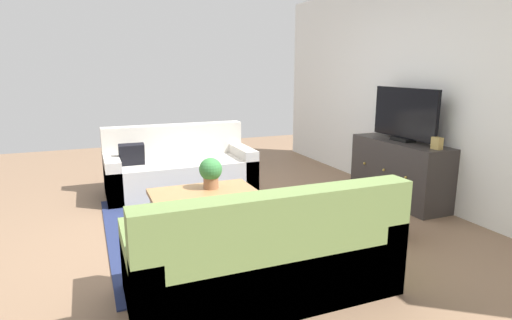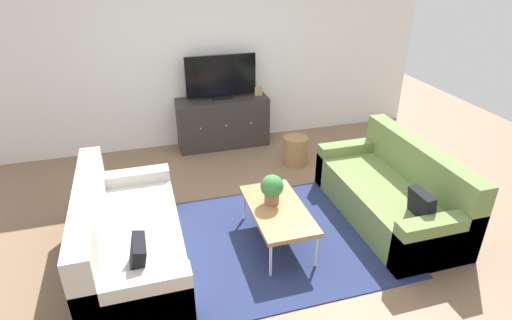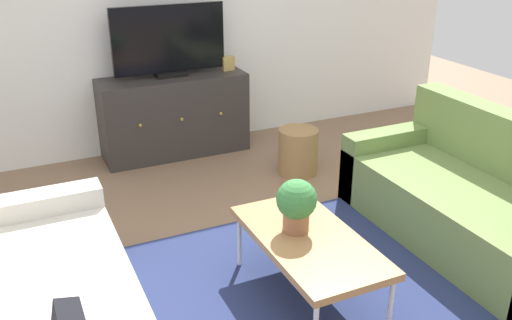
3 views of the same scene
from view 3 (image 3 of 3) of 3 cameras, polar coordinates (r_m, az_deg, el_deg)
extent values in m
plane|color=#84664C|center=(3.50, 2.91, -12.40)|extent=(10.00, 10.00, 0.00)
cube|color=white|center=(5.27, -10.20, 15.47)|extent=(6.40, 0.12, 2.70)
cube|color=navy|center=(3.40, 4.12, -13.65)|extent=(2.50, 1.90, 0.01)
cube|color=beige|center=(3.70, -21.81, -7.17)|extent=(0.87, 0.18, 0.54)
cube|color=olive|center=(4.06, 20.90, -5.25)|extent=(0.87, 1.87, 0.42)
cube|color=olive|center=(4.20, 24.58, -1.62)|extent=(0.20, 1.87, 0.84)
cube|color=olive|center=(4.58, 13.71, -0.11)|extent=(0.87, 0.18, 0.54)
cube|color=#A37547|center=(3.18, 5.41, -8.14)|extent=(0.53, 1.02, 0.04)
cylinder|color=silver|center=(3.09, 13.48, -14.44)|extent=(0.03, 0.03, 0.37)
cylinder|color=silver|center=(3.56, -1.70, -8.22)|extent=(0.03, 0.03, 0.37)
cylinder|color=silver|center=(3.73, 4.70, -6.66)|extent=(0.03, 0.03, 0.37)
cylinder|color=#936042|center=(3.20, 4.07, -6.26)|extent=(0.15, 0.15, 0.11)
sphere|color=#387A3D|center=(3.13, 4.14, -4.01)|extent=(0.23, 0.23, 0.23)
cube|color=#332D2B|center=(5.24, -8.31, 4.49)|extent=(1.33, 0.44, 0.74)
sphere|color=#B79338|center=(4.93, -11.67, 3.47)|extent=(0.03, 0.03, 0.03)
sphere|color=#B79338|center=(5.02, -7.55, 4.12)|extent=(0.03, 0.03, 0.03)
sphere|color=#B79338|center=(5.13, -3.58, 4.73)|extent=(0.03, 0.03, 0.03)
cube|color=black|center=(5.15, -8.63, 8.66)|extent=(0.28, 0.16, 0.04)
cube|color=black|center=(5.08, -8.85, 12.08)|extent=(1.01, 0.04, 0.59)
cube|color=tan|center=(5.29, -2.87, 9.80)|extent=(0.11, 0.07, 0.13)
cylinder|color=#9E7547|center=(4.85, 4.29, 0.90)|extent=(0.34, 0.34, 0.39)
camera|label=1|loc=(5.44, 51.90, 9.98)|focal=29.33mm
camera|label=2|loc=(1.18, 148.17, 15.65)|focal=29.39mm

